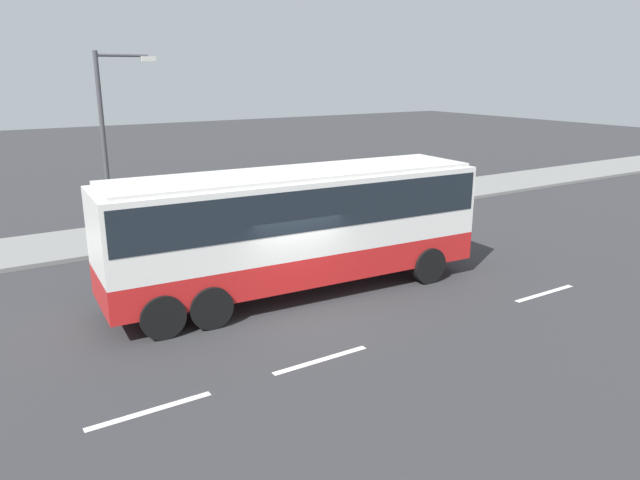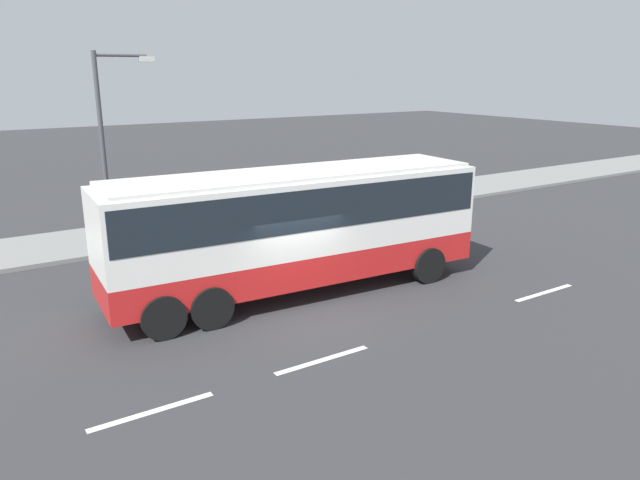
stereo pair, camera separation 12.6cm
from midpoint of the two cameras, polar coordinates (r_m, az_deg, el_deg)
The scene contains 7 objects.
ground_plane at distance 16.21m, azimuth -2.50°, elevation -6.55°, with size 120.00×120.00×0.00m, color #333335.
sidewalk_curb at distance 24.44m, azimuth -13.83°, elevation 0.96°, with size 80.00×4.00×0.15m, color gray.
lane_centreline at distance 14.70m, azimuth 7.58°, elevation -9.12°, with size 40.57×0.16×0.01m.
coach_bus at distance 16.70m, azimuth -2.48°, elevation 2.04°, with size 10.97×3.27×3.53m.
pedestrian_near_curb at distance 25.11m, azimuth -3.35°, elevation 4.00°, with size 0.32×0.32×1.52m.
pedestrian_at_crossing at distance 23.42m, azimuth -16.24°, elevation 2.55°, with size 0.32×0.32×1.54m.
street_lamp at distance 21.73m, azimuth -19.76°, elevation 9.34°, with size 2.06×0.24×6.69m.
Camera 2 is at (-7.58, -12.92, 6.19)m, focal length 33.35 mm.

